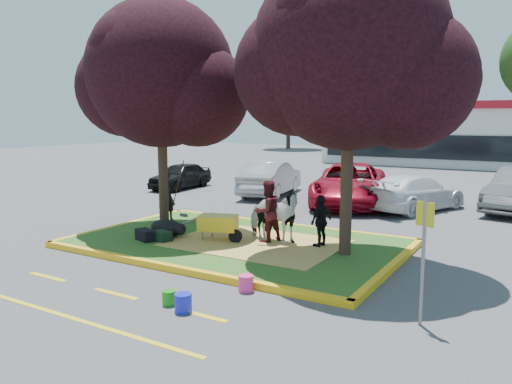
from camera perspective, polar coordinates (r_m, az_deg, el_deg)
The scene contains 31 objects.
ground at distance 13.10m, azimuth -2.25°, elevation -6.16°, with size 90.00×90.00×0.00m, color #424244.
median_island at distance 13.08m, azimuth -2.25°, elevation -5.85°, with size 8.00×5.00×0.15m, color #295A1C.
curb_near at distance 11.09m, azimuth -9.62°, elevation -8.60°, with size 8.30×0.16×0.15m, color yellow.
curb_far at distance 15.25m, azimuth 3.06°, elevation -3.79°, with size 8.30×0.16×0.15m, color yellow.
curb_left at distance 15.63m, azimuth -14.91°, elevation -3.76°, with size 0.16×5.30×0.15m, color yellow.
curb_right at distance 11.46m, azimuth 15.30°, elevation -8.23°, with size 0.16×5.30×0.15m, color yellow.
straw_bedding at distance 12.76m, azimuth 0.02°, elevation -5.84°, with size 4.20×3.00×0.01m, color #D6B158.
tree_purple_left at distance 14.71m, azimuth -10.85°, elevation 12.42°, with size 5.06×4.20×6.51m.
tree_purple_right at distance 11.59m, azimuth 10.74°, elevation 14.53°, with size 5.30×4.40×6.82m.
fire_lane_stripe_a at distance 11.48m, azimuth -22.72°, elevation -8.93°, with size 1.10×0.12×0.01m, color yellow.
fire_lane_stripe_b at distance 10.00m, azimuth -15.74°, elevation -11.14°, with size 1.10×0.12×0.01m, color yellow.
fire_lane_stripe_c at distance 8.74m, azimuth -6.40°, elevation -13.80°, with size 1.10×0.12×0.01m, color yellow.
fire_lane_long at distance 9.28m, azimuth -21.25°, elevation -12.98°, with size 6.00×0.10×0.01m, color yellow.
retail_building at distance 38.93m, azimuth 23.69°, elevation 6.19°, with size 20.40×8.40×4.40m.
treeline at distance 48.76m, azimuth 24.64°, elevation 12.90°, with size 46.58×7.80×14.63m.
cow at distance 12.72m, azimuth 1.94°, elevation -2.73°, with size 0.74×1.63×1.38m, color silver.
calf at distance 13.68m, azimuth -10.13°, elevation -4.06°, with size 1.03×0.59×0.45m, color black.
handler at distance 15.71m, azimuth -10.14°, elevation -0.51°, with size 0.54×0.36×1.49m, color black.
visitor_a at distance 12.73m, azimuth 1.32°, elevation -2.23°, with size 0.77×0.60×1.59m, color #461418.
visitor_b at distance 12.38m, azimuth 7.46°, elevation -3.30°, with size 0.76×0.32×1.30m, color black.
wheelbarrow at distance 12.97m, azimuth -4.32°, elevation -3.58°, with size 1.75×0.89×0.66m.
gear_bag_dark at distance 13.31m, azimuth -12.54°, elevation -4.82°, with size 0.57×0.31×0.29m, color black.
gear_bag_green at distance 13.14m, azimuth -10.67°, elevation -4.98°, with size 0.51×0.32×0.27m, color black.
sign_post at distance 8.33m, azimuth 18.61°, elevation -5.85°, with size 0.29×0.13×2.16m.
bucket_green at distance 9.22m, azimuth -9.92°, elevation -11.82°, with size 0.24×0.24×0.26m, color #1C9517.
bucket_pink at distance 9.74m, azimuth -1.15°, elevation -10.39°, with size 0.29×0.29×0.32m, color #F43680.
bucket_blue at distance 8.86m, azimuth -8.33°, elevation -12.42°, with size 0.30×0.30×0.32m, color #1A24D2.
car_black at distance 23.84m, azimuth -8.61°, elevation 1.87°, with size 1.45×3.61×1.23m, color black.
car_silver at distance 21.50m, azimuth 1.67°, elevation 1.58°, with size 1.56×4.47×1.47m, color #9DA0A5.
car_red at distance 19.52m, azimuth 10.67°, elevation 0.89°, with size 2.62×5.67×1.58m, color maroon.
car_white at distance 18.85m, azimuth 17.65°, elevation -0.05°, with size 1.82×4.48×1.30m, color white.
Camera 1 is at (6.93, -10.62, 3.30)m, focal length 35.00 mm.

